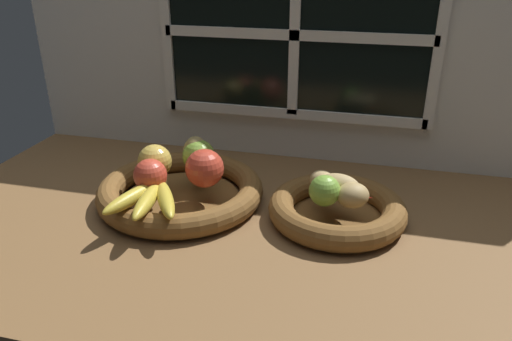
{
  "coord_description": "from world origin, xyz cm",
  "views": [
    {
      "loc": [
        19.65,
        -86.79,
        49.33
      ],
      "look_at": [
        -1.98,
        -1.26,
        8.99
      ],
      "focal_mm": 34.2,
      "sensor_mm": 36.0,
      "label": 1
    }
  ],
  "objects_px": {
    "potato_large": "(339,186)",
    "lime_near": "(325,191)",
    "apple_green_back": "(199,156)",
    "apple_red_front": "(150,175)",
    "banana_bunch_front": "(149,197)",
    "potato_oblong": "(323,181)",
    "fruit_bowl_right": "(337,210)",
    "potato_small": "(353,195)",
    "fruit_bowl_left": "(181,191)",
    "chili_pepper": "(347,195)",
    "apple_golden_left": "(155,161)",
    "pear_brown": "(196,153)",
    "apple_red_right": "(205,168)"
  },
  "relations": [
    {
      "from": "potato_large",
      "to": "lime_near",
      "type": "distance_m",
      "value": 0.04
    },
    {
      "from": "apple_green_back",
      "to": "apple_red_front",
      "type": "height_order",
      "value": "apple_green_back"
    },
    {
      "from": "banana_bunch_front",
      "to": "potato_oblong",
      "type": "relative_size",
      "value": 2.57
    },
    {
      "from": "fruit_bowl_right",
      "to": "potato_large",
      "type": "relative_size",
      "value": 3.23
    },
    {
      "from": "potato_oblong",
      "to": "potato_small",
      "type": "distance_m",
      "value": 0.08
    },
    {
      "from": "fruit_bowl_left",
      "to": "banana_bunch_front",
      "type": "relative_size",
      "value": 2.09
    },
    {
      "from": "fruit_bowl_left",
      "to": "lime_near",
      "type": "distance_m",
      "value": 0.31
    },
    {
      "from": "fruit_bowl_right",
      "to": "potato_large",
      "type": "height_order",
      "value": "potato_large"
    },
    {
      "from": "apple_green_back",
      "to": "chili_pepper",
      "type": "distance_m",
      "value": 0.33
    },
    {
      "from": "apple_green_back",
      "to": "potato_oblong",
      "type": "bearing_deg",
      "value": -5.9
    },
    {
      "from": "apple_red_front",
      "to": "chili_pepper",
      "type": "distance_m",
      "value": 0.39
    },
    {
      "from": "apple_red_front",
      "to": "fruit_bowl_right",
      "type": "bearing_deg",
      "value": 9.24
    },
    {
      "from": "fruit_bowl_right",
      "to": "lime_near",
      "type": "relative_size",
      "value": 4.56
    },
    {
      "from": "apple_green_back",
      "to": "potato_small",
      "type": "bearing_deg",
      "value": -13.81
    },
    {
      "from": "fruit_bowl_right",
      "to": "lime_near",
      "type": "bearing_deg",
      "value": -123.69
    },
    {
      "from": "fruit_bowl_right",
      "to": "apple_golden_left",
      "type": "relative_size",
      "value": 3.8
    },
    {
      "from": "lime_near",
      "to": "chili_pepper",
      "type": "height_order",
      "value": "lime_near"
    },
    {
      "from": "apple_golden_left",
      "to": "potato_large",
      "type": "bearing_deg",
      "value": -0.34
    },
    {
      "from": "apple_green_back",
      "to": "lime_near",
      "type": "bearing_deg",
      "value": -17.36
    },
    {
      "from": "apple_red_front",
      "to": "lime_near",
      "type": "distance_m",
      "value": 0.34
    },
    {
      "from": "lime_near",
      "to": "pear_brown",
      "type": "bearing_deg",
      "value": 161.89
    },
    {
      "from": "potato_oblong",
      "to": "potato_large",
      "type": "bearing_deg",
      "value": -37.87
    },
    {
      "from": "apple_red_right",
      "to": "potato_small",
      "type": "relative_size",
      "value": 1.28
    },
    {
      "from": "banana_bunch_front",
      "to": "fruit_bowl_left",
      "type": "bearing_deg",
      "value": 82.93
    },
    {
      "from": "potato_large",
      "to": "chili_pepper",
      "type": "distance_m",
      "value": 0.02
    },
    {
      "from": "lime_near",
      "to": "fruit_bowl_right",
      "type": "bearing_deg",
      "value": 56.31
    },
    {
      "from": "apple_red_right",
      "to": "banana_bunch_front",
      "type": "relative_size",
      "value": 0.47
    },
    {
      "from": "fruit_bowl_right",
      "to": "pear_brown",
      "type": "xyz_separation_m",
      "value": [
        -0.31,
        0.06,
        0.06
      ]
    },
    {
      "from": "fruit_bowl_right",
      "to": "apple_golden_left",
      "type": "xyz_separation_m",
      "value": [
        -0.38,
        0.0,
        0.06
      ]
    },
    {
      "from": "apple_red_front",
      "to": "pear_brown",
      "type": "distance_m",
      "value": 0.13
    },
    {
      "from": "apple_green_back",
      "to": "potato_large",
      "type": "height_order",
      "value": "apple_green_back"
    },
    {
      "from": "potato_oblong",
      "to": "fruit_bowl_left",
      "type": "bearing_deg",
      "value": -175.16
    },
    {
      "from": "apple_red_front",
      "to": "potato_oblong",
      "type": "bearing_deg",
      "value": 14.25
    },
    {
      "from": "fruit_bowl_left",
      "to": "potato_small",
      "type": "bearing_deg",
      "value": -4.59
    },
    {
      "from": "potato_oblong",
      "to": "lime_near",
      "type": "distance_m",
      "value": 0.06
    },
    {
      "from": "fruit_bowl_right",
      "to": "apple_red_front",
      "type": "xyz_separation_m",
      "value": [
        -0.37,
        -0.06,
        0.06
      ]
    },
    {
      "from": "fruit_bowl_left",
      "to": "lime_near",
      "type": "height_order",
      "value": "lime_near"
    },
    {
      "from": "potato_large",
      "to": "lime_near",
      "type": "xyz_separation_m",
      "value": [
        -0.02,
        -0.03,
        0.0
      ]
    },
    {
      "from": "potato_large",
      "to": "potato_oblong",
      "type": "bearing_deg",
      "value": 142.13
    },
    {
      "from": "apple_red_right",
      "to": "potato_large",
      "type": "height_order",
      "value": "apple_red_right"
    },
    {
      "from": "apple_red_front",
      "to": "banana_bunch_front",
      "type": "bearing_deg",
      "value": -67.76
    },
    {
      "from": "lime_near",
      "to": "apple_green_back",
      "type": "bearing_deg",
      "value": 162.64
    },
    {
      "from": "fruit_bowl_right",
      "to": "apple_red_right",
      "type": "distance_m",
      "value": 0.28
    },
    {
      "from": "fruit_bowl_left",
      "to": "potato_large",
      "type": "height_order",
      "value": "potato_large"
    },
    {
      "from": "fruit_bowl_left",
      "to": "lime_near",
      "type": "xyz_separation_m",
      "value": [
        0.31,
        -0.03,
        0.06
      ]
    },
    {
      "from": "apple_green_back",
      "to": "apple_red_right",
      "type": "xyz_separation_m",
      "value": [
        0.04,
        -0.07,
        0.0
      ]
    },
    {
      "from": "apple_red_right",
      "to": "banana_bunch_front",
      "type": "xyz_separation_m",
      "value": [
        -0.08,
        -0.1,
        -0.02
      ]
    },
    {
      "from": "potato_small",
      "to": "chili_pepper",
      "type": "height_order",
      "value": "potato_small"
    },
    {
      "from": "fruit_bowl_left",
      "to": "potato_small",
      "type": "height_order",
      "value": "potato_small"
    },
    {
      "from": "banana_bunch_front",
      "to": "apple_red_front",
      "type": "bearing_deg",
      "value": 112.24
    }
  ]
}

